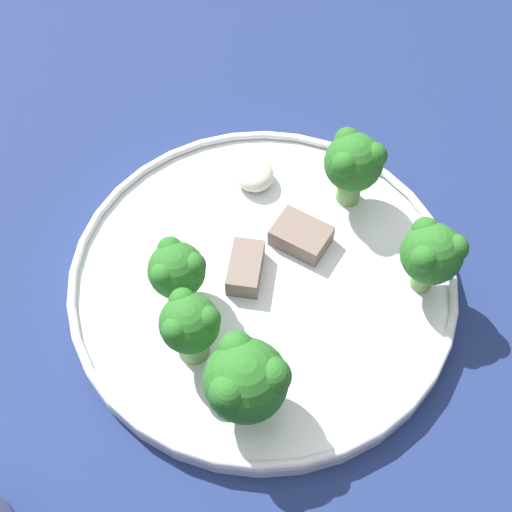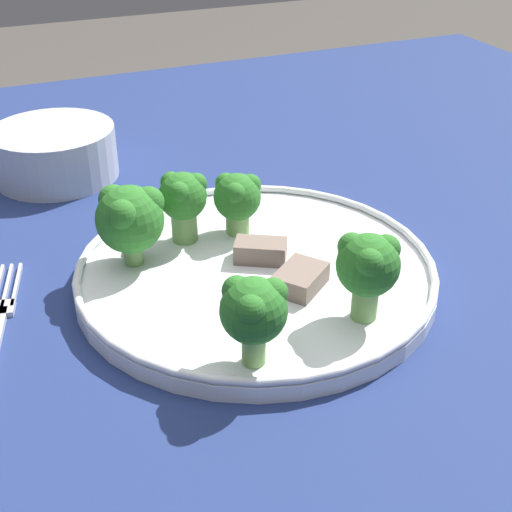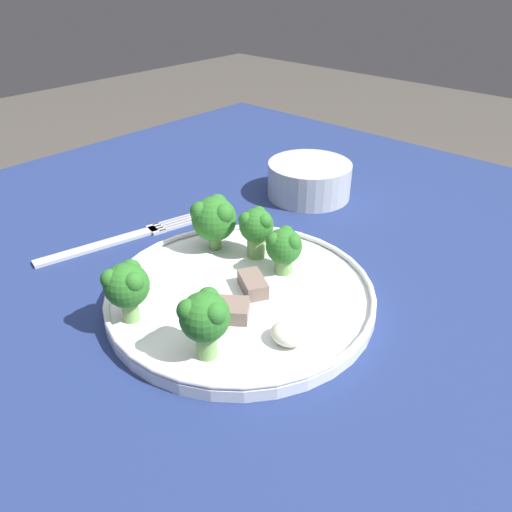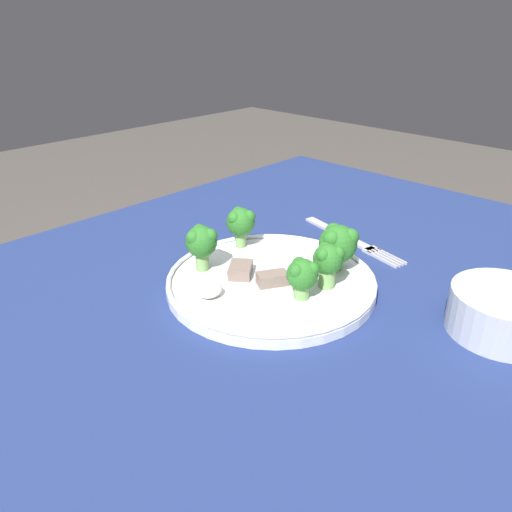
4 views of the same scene
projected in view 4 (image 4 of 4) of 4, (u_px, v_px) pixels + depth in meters
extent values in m
cube|color=navy|center=(305.00, 336.00, 0.58)|extent=(1.15, 0.95, 0.03)
cylinder|color=brown|center=(298.00, 301.00, 1.33)|extent=(0.06, 0.06, 0.68)
cylinder|color=white|center=(271.00, 283.00, 0.65)|extent=(0.27, 0.27, 0.01)
torus|color=white|center=(271.00, 277.00, 0.64)|extent=(0.27, 0.27, 0.01)
cube|color=#B2B2B7|center=(338.00, 233.00, 0.80)|extent=(0.05, 0.15, 0.00)
cube|color=#B2B2B7|center=(372.00, 250.00, 0.74)|extent=(0.03, 0.02, 0.00)
cube|color=#B2B2B7|center=(381.00, 259.00, 0.72)|extent=(0.02, 0.06, 0.00)
cube|color=#B2B2B7|center=(385.00, 258.00, 0.72)|extent=(0.02, 0.06, 0.00)
cube|color=#B2B2B7|center=(388.00, 257.00, 0.72)|extent=(0.02, 0.06, 0.00)
cube|color=#B2B2B7|center=(391.00, 256.00, 0.73)|extent=(0.02, 0.06, 0.00)
cylinder|color=#B7BCC6|center=(504.00, 313.00, 0.55)|extent=(0.12, 0.12, 0.05)
cylinder|color=silver|center=(503.00, 315.00, 0.55)|extent=(0.10, 0.10, 0.04)
cylinder|color=#709E56|center=(327.00, 277.00, 0.62)|extent=(0.02, 0.02, 0.03)
sphere|color=#286B23|center=(328.00, 259.00, 0.61)|extent=(0.04, 0.04, 0.04)
sphere|color=#286B23|center=(323.00, 256.00, 0.60)|extent=(0.02, 0.02, 0.02)
sphere|color=#286B23|center=(338.00, 254.00, 0.60)|extent=(0.02, 0.02, 0.02)
sphere|color=#286B23|center=(325.00, 249.00, 0.62)|extent=(0.02, 0.02, 0.02)
cylinder|color=#709E56|center=(202.00, 260.00, 0.66)|extent=(0.02, 0.02, 0.03)
sphere|color=#286B23|center=(201.00, 241.00, 0.65)|extent=(0.04, 0.04, 0.04)
sphere|color=#286B23|center=(193.00, 238.00, 0.64)|extent=(0.02, 0.02, 0.02)
sphere|color=#286B23|center=(210.00, 236.00, 0.64)|extent=(0.02, 0.02, 0.02)
sphere|color=#286B23|center=(199.00, 231.00, 0.66)|extent=(0.02, 0.02, 0.02)
cylinder|color=#709E56|center=(302.00, 291.00, 0.60)|extent=(0.02, 0.02, 0.02)
sphere|color=#286B23|center=(302.00, 274.00, 0.59)|extent=(0.04, 0.04, 0.04)
sphere|color=#286B23|center=(296.00, 271.00, 0.58)|extent=(0.02, 0.02, 0.02)
sphere|color=#286B23|center=(312.00, 269.00, 0.58)|extent=(0.02, 0.02, 0.02)
sphere|color=#286B23|center=(299.00, 264.00, 0.59)|extent=(0.02, 0.02, 0.02)
cylinder|color=#709E56|center=(241.00, 239.00, 0.73)|extent=(0.01, 0.01, 0.02)
sphere|color=#286B23|center=(241.00, 222.00, 0.72)|extent=(0.04, 0.04, 0.04)
sphere|color=#286B23|center=(234.00, 218.00, 0.70)|extent=(0.02, 0.02, 0.02)
sphere|color=#286B23|center=(249.00, 217.00, 0.71)|extent=(0.02, 0.02, 0.02)
sphere|color=#286B23|center=(238.00, 213.00, 0.72)|extent=(0.02, 0.02, 0.02)
cylinder|color=#709E56|center=(336.00, 263.00, 0.66)|extent=(0.01, 0.01, 0.02)
sphere|color=#286B23|center=(338.00, 244.00, 0.65)|extent=(0.05, 0.05, 0.05)
sphere|color=#286B23|center=(332.00, 239.00, 0.64)|extent=(0.02, 0.02, 0.02)
sphere|color=#286B23|center=(350.00, 237.00, 0.64)|extent=(0.02, 0.02, 0.02)
sphere|color=#286B23|center=(334.00, 231.00, 0.66)|extent=(0.02, 0.02, 0.02)
cube|color=#756056|center=(273.00, 279.00, 0.63)|extent=(0.04, 0.04, 0.02)
cube|color=#756056|center=(241.00, 270.00, 0.65)|extent=(0.05, 0.05, 0.02)
ellipsoid|color=silver|center=(209.00, 290.00, 0.60)|extent=(0.03, 0.03, 0.02)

